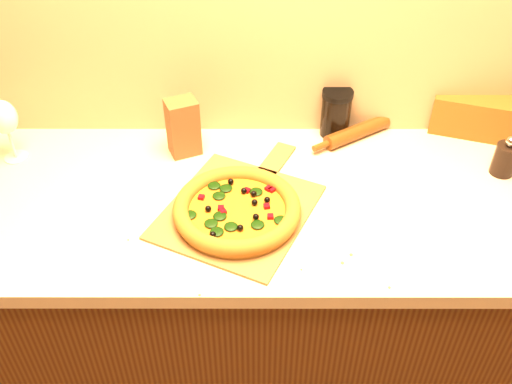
# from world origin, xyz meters

# --- Properties ---
(cabinet) EXTENTS (2.80, 0.65, 0.86)m
(cabinet) POSITION_xyz_m (0.00, 1.43, 0.43)
(cabinet) COLOR #47220F
(cabinet) RESTS_ON ground
(countertop) EXTENTS (2.84, 0.68, 0.04)m
(countertop) POSITION_xyz_m (0.00, 1.43, 0.88)
(countertop) COLOR #BCAD93
(countertop) RESTS_ON cabinet
(pizza_peel) EXTENTS (0.48, 0.55, 0.01)m
(pizza_peel) POSITION_xyz_m (-0.10, 1.38, 0.90)
(pizza_peel) COLOR brown
(pizza_peel) RESTS_ON countertop
(pizza) EXTENTS (0.32, 0.32, 0.05)m
(pizza) POSITION_xyz_m (-0.11, 1.34, 0.93)
(pizza) COLOR #B98A2E
(pizza) RESTS_ON pizza_peel
(bottle_cap) EXTENTS (0.04, 0.04, 0.01)m
(bottle_cap) POSITION_xyz_m (-0.22, 1.35, 0.90)
(bottle_cap) COLOR black
(bottle_cap) RESTS_ON countertop
(pepper_grinder) EXTENTS (0.06, 0.06, 0.12)m
(pepper_grinder) POSITION_xyz_m (0.62, 1.53, 0.95)
(pepper_grinder) COLOR black
(pepper_grinder) RESTS_ON countertop
(rolling_pin) EXTENTS (0.29, 0.19, 0.04)m
(rolling_pin) POSITION_xyz_m (0.24, 1.70, 0.92)
(rolling_pin) COLOR #582C0F
(rolling_pin) RESTS_ON countertop
(bread_bag) EXTENTS (0.46, 0.27, 0.12)m
(bread_bag) POSITION_xyz_m (0.69, 1.73, 0.96)
(bread_bag) COLOR brown
(bread_bag) RESTS_ON countertop
(wine_glass) EXTENTS (0.08, 0.08, 0.19)m
(wine_glass) POSITION_xyz_m (-0.76, 1.60, 1.03)
(wine_glass) COLOR silver
(wine_glass) RESTS_ON countertop
(paper_bag) EXTENTS (0.11, 0.10, 0.17)m
(paper_bag) POSITION_xyz_m (-0.27, 1.63, 0.99)
(paper_bag) COLOR brown
(paper_bag) RESTS_ON countertop
(dark_jar) EXTENTS (0.09, 0.09, 0.15)m
(dark_jar) POSITION_xyz_m (0.18, 1.73, 0.97)
(dark_jar) COLOR black
(dark_jar) RESTS_ON countertop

